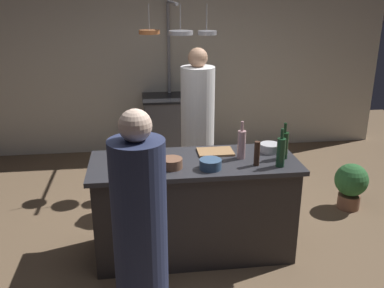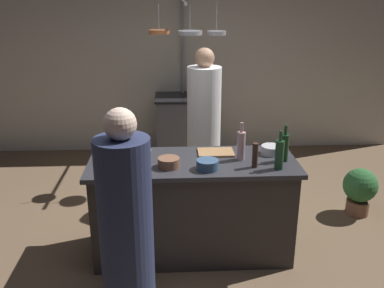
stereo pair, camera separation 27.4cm
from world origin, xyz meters
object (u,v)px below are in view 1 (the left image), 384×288
cutting_board (215,152)px  potted_plant (351,183)px  stove_range (171,127)px  guest_left (141,243)px  mixing_bowl_steel (270,148)px  mixing_bowl_wooden (171,163)px  wine_bottle_green (281,152)px  wine_bottle_rose (242,144)px  wine_glass_by_chef (148,149)px  bar_stool_left (141,258)px  pepper_mill (257,154)px  wine_glass_near_left_guest (132,145)px  chef (197,133)px  wine_bottle_red (284,145)px  mixing_bowl_blue (210,164)px

cutting_board → potted_plant: bearing=15.2°
stove_range → guest_left: guest_left is taller
mixing_bowl_steel → mixing_bowl_wooden: bearing=-164.0°
wine_bottle_green → mixing_bowl_steel: bearing=86.7°
guest_left → wine_bottle_rose: size_ratio=4.93×
wine_glass_by_chef → mixing_bowl_steel: size_ratio=0.80×
mixing_bowl_steel → wine_bottle_green: bearing=-93.3°
potted_plant → wine_bottle_rose: wine_bottle_rose is taller
bar_stool_left → pepper_mill: pepper_mill is taller
guest_left → wine_glass_by_chef: 1.10m
mixing_bowl_wooden → wine_glass_near_left_guest: bearing=136.0°
wine_bottle_rose → wine_glass_near_left_guest: size_ratio=2.29×
guest_left → wine_glass_near_left_guest: bearing=92.1°
wine_glass_by_chef → wine_glass_near_left_guest: 0.18m
wine_bottle_green → wine_glass_near_left_guest: bearing=162.2°
chef → wine_glass_near_left_guest: bearing=-129.0°
wine_glass_by_chef → stove_range: bearing=80.7°
pepper_mill → wine_bottle_rose: (-0.09, 0.18, 0.03)m
potted_plant → pepper_mill: bearing=-149.5°
wine_bottle_red → chef: bearing=119.0°
wine_bottle_green → mixing_bowl_blue: 0.59m
mixing_bowl_blue → wine_glass_near_left_guest: bearing=149.8°
potted_plant → mixing_bowl_blue: (-1.71, -0.80, 0.64)m
wine_bottle_rose → wine_bottle_red: (0.36, -0.05, -0.01)m
guest_left → wine_bottle_red: (1.26, 0.97, 0.26)m
pepper_mill → mixing_bowl_wooden: pepper_mill is taller
chef → cutting_board: 0.89m
guest_left → stove_range: bearing=82.1°
chef → mixing_bowl_blue: bearing=-93.2°
stove_range → bar_stool_left: bearing=-99.0°
mixing_bowl_blue → mixing_bowl_wooden: size_ratio=1.00×
potted_plant → mixing_bowl_steel: bearing=-156.9°
stove_range → wine_bottle_green: 2.81m
pepper_mill → stove_range: bearing=100.9°
mixing_bowl_wooden → pepper_mill: bearing=-3.0°
pepper_mill → wine_bottle_rose: wine_bottle_rose is taller
cutting_board → wine_glass_near_left_guest: 0.75m
cutting_board → wine_glass_by_chef: (-0.61, -0.11, 0.10)m
bar_stool_left → guest_left: bearing=-89.1°
guest_left → wine_glass_by_chef: bearing=85.1°
stove_range → wine_bottle_rose: bearing=-80.3°
stove_range → guest_left: (-0.48, -3.46, 0.32)m
wine_glass_near_left_guest → wine_bottle_rose: bearing=-10.1°
mixing_bowl_blue → mixing_bowl_wooden: same height
bar_stool_left → mixing_bowl_wooden: bearing=60.1°
potted_plant → cutting_board: size_ratio=1.62×
chef → guest_left: bearing=-107.8°
wine_bottle_red → wine_glass_by_chef: 1.18m
guest_left → wine_glass_by_chef: size_ratio=11.27×
chef → wine_bottle_red: (0.60, -1.09, 0.22)m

